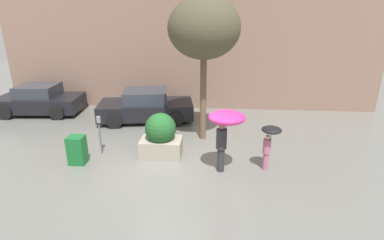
{
  "coord_description": "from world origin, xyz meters",
  "views": [
    {
      "loc": [
        1.29,
        -7.91,
        4.44
      ],
      "look_at": [
        0.56,
        1.6,
        1.05
      ],
      "focal_mm": 28.0,
      "sensor_mm": 36.0,
      "label": 1
    }
  ],
  "objects_px": {
    "person_adult": "(226,123)",
    "street_tree": "(204,29)",
    "planter_box": "(161,136)",
    "newspaper_box": "(77,150)",
    "person_child": "(270,138)",
    "parked_car_far": "(40,100)",
    "parked_car_near": "(146,106)",
    "parking_meter": "(99,127)"
  },
  "relations": [
    {
      "from": "street_tree",
      "to": "newspaper_box",
      "type": "distance_m",
      "value": 5.67
    },
    {
      "from": "planter_box",
      "to": "parking_meter",
      "type": "height_order",
      "value": "planter_box"
    },
    {
      "from": "planter_box",
      "to": "person_child",
      "type": "bearing_deg",
      "value": -12.53
    },
    {
      "from": "person_adult",
      "to": "parked_car_far",
      "type": "relative_size",
      "value": 0.49
    },
    {
      "from": "newspaper_box",
      "to": "person_adult",
      "type": "bearing_deg",
      "value": -2.33
    },
    {
      "from": "parked_car_near",
      "to": "person_adult",
      "type": "bearing_deg",
      "value": -151.94
    },
    {
      "from": "parking_meter",
      "to": "parked_car_near",
      "type": "bearing_deg",
      "value": 77.35
    },
    {
      "from": "person_child",
      "to": "newspaper_box",
      "type": "height_order",
      "value": "person_child"
    },
    {
      "from": "parking_meter",
      "to": "planter_box",
      "type": "bearing_deg",
      "value": 0.05
    },
    {
      "from": "person_adult",
      "to": "street_tree",
      "type": "relative_size",
      "value": 0.37
    },
    {
      "from": "parked_car_near",
      "to": "newspaper_box",
      "type": "xyz_separation_m",
      "value": [
        -1.25,
        -4.18,
        -0.17
      ]
    },
    {
      "from": "person_adult",
      "to": "newspaper_box",
      "type": "xyz_separation_m",
      "value": [
        -4.55,
        0.19,
        -1.08
      ]
    },
    {
      "from": "parked_car_far",
      "to": "newspaper_box",
      "type": "relative_size",
      "value": 4.28
    },
    {
      "from": "planter_box",
      "to": "street_tree",
      "type": "height_order",
      "value": "street_tree"
    },
    {
      "from": "street_tree",
      "to": "newspaper_box",
      "type": "height_order",
      "value": "street_tree"
    },
    {
      "from": "street_tree",
      "to": "parking_meter",
      "type": "distance_m",
      "value": 4.77
    },
    {
      "from": "street_tree",
      "to": "parking_meter",
      "type": "xyz_separation_m",
      "value": [
        -3.33,
        -1.58,
        -3.02
      ]
    },
    {
      "from": "street_tree",
      "to": "parking_meter",
      "type": "height_order",
      "value": "street_tree"
    },
    {
      "from": "person_child",
      "to": "parked_car_near",
      "type": "bearing_deg",
      "value": 176.92
    },
    {
      "from": "person_child",
      "to": "street_tree",
      "type": "height_order",
      "value": "street_tree"
    },
    {
      "from": "street_tree",
      "to": "parked_car_near",
      "type": "bearing_deg",
      "value": 143.92
    },
    {
      "from": "parked_car_far",
      "to": "newspaper_box",
      "type": "height_order",
      "value": "parked_car_far"
    },
    {
      "from": "person_child",
      "to": "street_tree",
      "type": "bearing_deg",
      "value": 170.5
    },
    {
      "from": "newspaper_box",
      "to": "street_tree",
      "type": "bearing_deg",
      "value": 31.25
    },
    {
      "from": "parked_car_near",
      "to": "street_tree",
      "type": "xyz_separation_m",
      "value": [
        2.56,
        -1.86,
        3.34
      ]
    },
    {
      "from": "parked_car_near",
      "to": "newspaper_box",
      "type": "distance_m",
      "value": 4.36
    },
    {
      "from": "planter_box",
      "to": "parked_car_near",
      "type": "relative_size",
      "value": 0.34
    },
    {
      "from": "person_child",
      "to": "parked_car_near",
      "type": "height_order",
      "value": "person_child"
    },
    {
      "from": "person_child",
      "to": "street_tree",
      "type": "relative_size",
      "value": 0.28
    },
    {
      "from": "planter_box",
      "to": "newspaper_box",
      "type": "bearing_deg",
      "value": -163.58
    },
    {
      "from": "parking_meter",
      "to": "newspaper_box",
      "type": "height_order",
      "value": "parking_meter"
    },
    {
      "from": "person_child",
      "to": "parked_car_far",
      "type": "distance_m",
      "value": 10.87
    },
    {
      "from": "planter_box",
      "to": "parking_meter",
      "type": "xyz_separation_m",
      "value": [
        -2.03,
        -0.0,
        0.25
      ]
    },
    {
      "from": "planter_box",
      "to": "parked_car_near",
      "type": "xyz_separation_m",
      "value": [
        -1.26,
        3.44,
        -0.07
      ]
    },
    {
      "from": "person_adult",
      "to": "planter_box",
      "type": "bearing_deg",
      "value": 174.71
    },
    {
      "from": "person_adult",
      "to": "parked_car_far",
      "type": "bearing_deg",
      "value": 168.77
    },
    {
      "from": "planter_box",
      "to": "person_adult",
      "type": "relative_size",
      "value": 0.78
    },
    {
      "from": "person_child",
      "to": "street_tree",
      "type": "xyz_separation_m",
      "value": [
        -2.03,
        2.31,
        2.92
      ]
    },
    {
      "from": "person_adult",
      "to": "parked_car_far",
      "type": "height_order",
      "value": "person_adult"
    },
    {
      "from": "street_tree",
      "to": "newspaper_box",
      "type": "xyz_separation_m",
      "value": [
        -3.81,
        -2.31,
        -3.51
      ]
    },
    {
      "from": "parked_car_near",
      "to": "street_tree",
      "type": "height_order",
      "value": "street_tree"
    },
    {
      "from": "person_adult",
      "to": "parked_car_near",
      "type": "bearing_deg",
      "value": 146.15
    }
  ]
}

